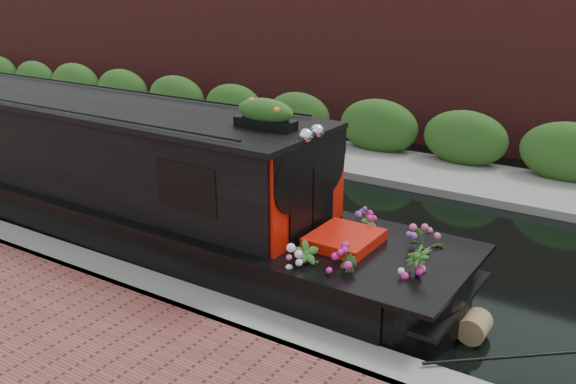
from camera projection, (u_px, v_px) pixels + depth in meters
The scene contains 7 objects.
ground at pixel (262, 220), 11.92m from camera, with size 80.00×80.00×0.00m, color black.
near_bank_coping at pixel (132, 291), 9.30m from camera, with size 40.00×0.60×0.50m, color gray.
far_bank_path at pixel (363, 165), 15.25m from camera, with size 40.00×2.40×0.34m, color gray.
far_hedge at pixel (379, 156), 15.96m from camera, with size 40.00×1.10×2.80m, color #29551C.
far_brick_wall at pixel (412, 138), 17.62m from camera, with size 40.00×1.00×8.00m, color #57201D.
narrowboat at pixel (97, 181), 11.30m from camera, with size 12.76×2.35×2.98m.
rope_fender at pixel (475, 327), 8.06m from camera, with size 0.36×0.36×0.40m, color olive.
Camera 1 is at (6.40, -9.04, 4.45)m, focal length 40.00 mm.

